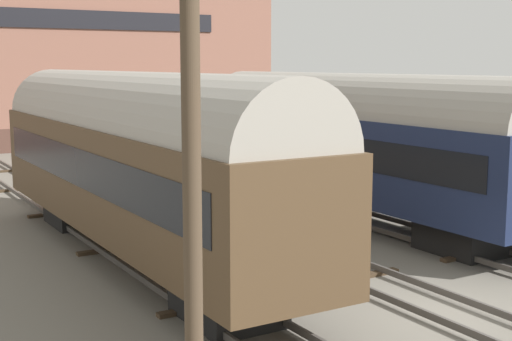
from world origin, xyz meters
TOP-DOWN VIEW (x-y plane):
  - ground_plane at (0.00, 0.00)m, footprint 200.00×200.00m
  - track_middle at (0.00, 0.00)m, footprint 2.60×60.00m
  - train_car_navy at (4.36, 8.80)m, footprint 3.10×16.21m
  - train_car_brown at (-4.36, 7.64)m, footprint 3.12×16.88m
  - utility_pole at (-7.75, -3.21)m, footprint 1.80×0.24m
  - warehouse_building at (0.36, 40.16)m, footprint 33.98×10.30m

SIDE VIEW (x-z plane):
  - ground_plane at x=0.00m, z-range 0.00..0.00m
  - track_middle at x=0.00m, z-range 0.01..0.27m
  - train_car_navy at x=4.36m, z-range 0.34..5.59m
  - train_car_brown at x=-4.36m, z-range 0.35..5.73m
  - utility_pole at x=-7.75m, z-range 0.16..8.33m
  - warehouse_building at x=0.36m, z-range 0.00..15.29m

